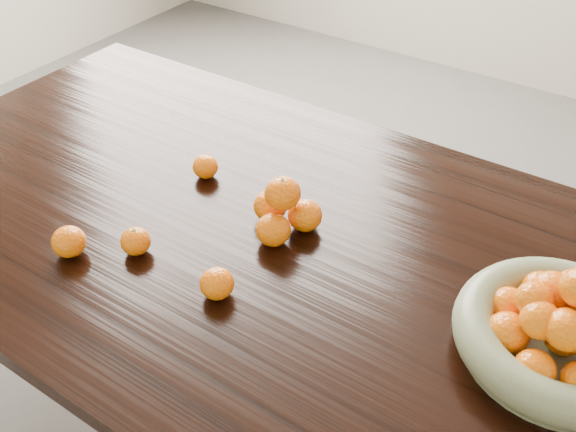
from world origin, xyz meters
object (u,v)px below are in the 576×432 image
Objects in this scene: fruit_bowl at (563,332)px; loose_orange_0 at (136,241)px; dining_table at (291,274)px; orange_pyramid at (283,211)px.

loose_orange_0 is (-0.75, -0.20, -0.02)m from fruit_bowl.
dining_table is 0.32m from loose_orange_0.
loose_orange_0 is (-0.20, -0.21, -0.02)m from orange_pyramid.
fruit_bowl is 5.93× the size of loose_orange_0.
dining_table is 13.69× the size of orange_pyramid.
dining_table is at bearing 39.88° from loose_orange_0.
loose_orange_0 is at bearing -132.39° from orange_pyramid.
orange_pyramid reaches higher than dining_table.
fruit_bowl reaches higher than loose_orange_0.
loose_orange_0 is at bearing -140.12° from dining_table.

